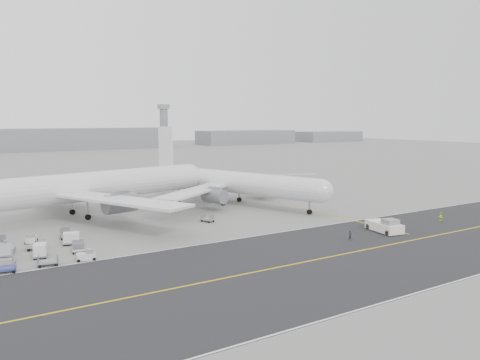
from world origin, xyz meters
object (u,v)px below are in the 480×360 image
ground_crew_b (440,217)px  pushback_tug (385,226)px  control_tower (164,124)px  ground_crew_a (350,236)px  airliner_b (232,182)px  jet_bridge (293,180)px  airliner_a (81,187)px

ground_crew_b → pushback_tug: bearing=24.9°
control_tower → ground_crew_a: control_tower is taller
ground_crew_b → airliner_b: bearing=-33.4°
jet_bridge → ground_crew_a: jet_bridge is taller
airliner_b → jet_bridge: 20.97m
airliner_b → pushback_tug: bearing=-97.8°
airliner_b → pushback_tug: (8.71, -38.23, -4.13)m
jet_bridge → ground_crew_a: size_ratio=8.95×
airliner_a → jet_bridge: airliner_a is taller
pushback_tug → ground_crew_b: size_ratio=5.13×
pushback_tug → ground_crew_a: bearing=-164.8°
pushback_tug → jet_bridge: size_ratio=0.61×
jet_bridge → ground_crew_b: 41.58m
control_tower → airliner_b: size_ratio=0.63×
control_tower → ground_crew_a: size_ratio=19.05×
ground_crew_a → control_tower: bearing=59.5°
airliner_a → airliner_b: (33.82, -2.93, -0.90)m
airliner_a → airliner_b: size_ratio=1.22×
ground_crew_b → jet_bridge: bearing=-60.9°
airliner_a → airliner_b: 33.96m
jet_bridge → ground_crew_b: jet_bridge is taller
pushback_tug → ground_crew_a: 9.51m
jet_bridge → airliner_a: bearing=-160.6°
airliner_b → control_tower: bearing=50.6°
airliner_a → airliner_b: bearing=-107.2°
control_tower → ground_crew_b: size_ratio=17.78×
control_tower → jet_bridge: bearing=-104.4°
control_tower → ground_crew_a: bearing=-106.4°
ground_crew_a → ground_crew_b: size_ratio=0.93×
airliner_a → ground_crew_b: (58.72, -40.68, -5.19)m
control_tower → ground_crew_a: 289.84m
ground_crew_a → ground_crew_b: bearing=-10.7°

